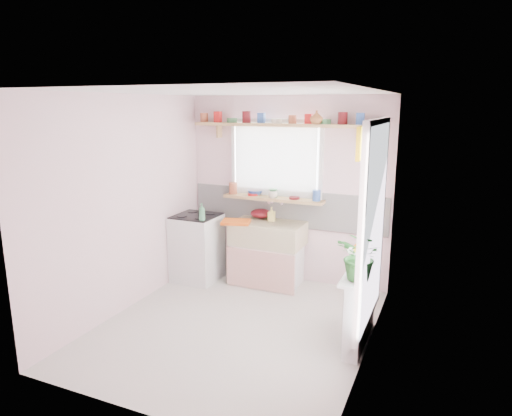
% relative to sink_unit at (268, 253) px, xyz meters
% --- Properties ---
extents(room, '(3.20, 3.20, 3.20)m').
position_rel_sink_unit_xyz_m(room, '(0.81, -0.43, 0.94)').
color(room, beige).
rests_on(room, ground).
extents(sink_unit, '(0.95, 0.65, 1.11)m').
position_rel_sink_unit_xyz_m(sink_unit, '(0.00, 0.00, 0.00)').
color(sink_unit, white).
rests_on(sink_unit, ground).
extents(cooker, '(0.58, 0.58, 0.93)m').
position_rel_sink_unit_xyz_m(cooker, '(-0.95, -0.24, 0.03)').
color(cooker, white).
rests_on(cooker, ground).
extents(radiator_ledge, '(0.22, 0.95, 0.78)m').
position_rel_sink_unit_xyz_m(radiator_ledge, '(1.45, -1.09, -0.03)').
color(radiator_ledge, white).
rests_on(radiator_ledge, ground).
extents(windowsill, '(1.40, 0.22, 0.04)m').
position_rel_sink_unit_xyz_m(windowsill, '(-0.00, 0.19, 0.71)').
color(windowsill, tan).
rests_on(windowsill, room).
extents(pine_shelf, '(2.52, 0.24, 0.04)m').
position_rel_sink_unit_xyz_m(pine_shelf, '(0.15, 0.18, 1.69)').
color(pine_shelf, tan).
rests_on(pine_shelf, room).
extents(shelf_crockery, '(2.47, 0.11, 0.12)m').
position_rel_sink_unit_xyz_m(shelf_crockery, '(0.11, 0.18, 1.76)').
color(shelf_crockery, '#A55133').
rests_on(shelf_crockery, pine_shelf).
extents(sill_crockery, '(1.35, 0.11, 0.12)m').
position_rel_sink_unit_xyz_m(sill_crockery, '(-0.00, 0.19, 0.78)').
color(sill_crockery, '#A55133').
rests_on(sill_crockery, windowsill).
extents(dish_tray, '(0.43, 0.37, 0.04)m').
position_rel_sink_unit_xyz_m(dish_tray, '(-0.38, -0.19, 0.44)').
color(dish_tray, orange).
rests_on(dish_tray, sink_unit).
extents(colander, '(0.29, 0.29, 0.13)m').
position_rel_sink_unit_xyz_m(colander, '(-0.19, 0.21, 0.48)').
color(colander, maroon).
rests_on(colander, sink_unit).
extents(jade_plant, '(0.53, 0.49, 0.47)m').
position_rel_sink_unit_xyz_m(jade_plant, '(1.48, -1.36, 0.58)').
color(jade_plant, '#296729').
rests_on(jade_plant, radiator_ledge).
extents(fruit_bowl, '(0.34, 0.34, 0.07)m').
position_rel_sink_unit_xyz_m(fruit_bowl, '(1.36, -0.69, 0.38)').
color(fruit_bowl, silver).
rests_on(fruit_bowl, radiator_ledge).
extents(herb_pot, '(0.14, 0.11, 0.23)m').
position_rel_sink_unit_xyz_m(herb_pot, '(1.48, -1.49, 0.46)').
color(herb_pot, '#2A5D25').
rests_on(herb_pot, radiator_ledge).
extents(soap_bottle_sink, '(0.09, 0.09, 0.19)m').
position_rel_sink_unit_xyz_m(soap_bottle_sink, '(0.01, 0.11, 0.51)').
color(soap_bottle_sink, '#E5D466').
rests_on(soap_bottle_sink, sink_unit).
extents(sill_cup, '(0.15, 0.15, 0.10)m').
position_rel_sink_unit_xyz_m(sill_cup, '(0.02, 0.13, 0.78)').
color(sill_cup, beige).
rests_on(sill_cup, windowsill).
extents(sill_bowl, '(0.22, 0.22, 0.07)m').
position_rel_sink_unit_xyz_m(sill_bowl, '(-0.29, 0.25, 0.76)').
color(sill_bowl, '#3250A5').
rests_on(sill_bowl, windowsill).
extents(shelf_vase, '(0.21, 0.21, 0.17)m').
position_rel_sink_unit_xyz_m(shelf_vase, '(0.59, 0.12, 1.79)').
color(shelf_vase, '#9F5E30').
rests_on(shelf_vase, pine_shelf).
extents(cooker_bottle, '(0.09, 0.09, 0.22)m').
position_rel_sink_unit_xyz_m(cooker_bottle, '(-0.73, -0.46, 0.60)').
color(cooker_bottle, '#458A5F').
rests_on(cooker_bottle, cooker).
extents(fruit, '(0.20, 0.14, 0.10)m').
position_rel_sink_unit_xyz_m(fruit, '(1.37, -0.69, 0.44)').
color(fruit, orange).
rests_on(fruit, fruit_bowl).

